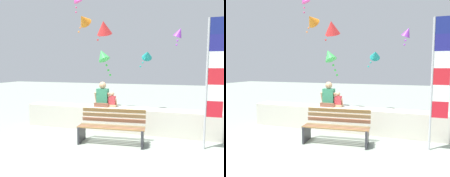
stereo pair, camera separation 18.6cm
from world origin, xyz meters
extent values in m
plane|color=gray|center=(0.00, 0.00, 0.00)|extent=(40.00, 40.00, 0.00)
cube|color=beige|center=(0.00, 1.26, 0.37)|extent=(6.22, 0.61, 0.75)
cube|color=olive|center=(0.20, -0.12, 0.45)|extent=(1.77, 0.23, 0.03)
cube|color=#915F44|center=(0.19, -0.01, 0.45)|extent=(1.77, 0.23, 0.03)
cube|color=brown|center=(0.18, 0.10, 0.45)|extent=(1.77, 0.23, 0.03)
cube|color=olive|center=(0.17, 0.21, 0.45)|extent=(1.77, 0.23, 0.03)
cube|color=#935C44|center=(0.16, 0.32, 0.57)|extent=(1.77, 0.21, 0.10)
cube|color=olive|center=(0.15, 0.34, 0.70)|extent=(1.77, 0.21, 0.10)
cube|color=olive|center=(0.15, 0.36, 0.83)|extent=(1.77, 0.21, 0.10)
cube|color=#2D2D33|center=(-0.64, -0.03, 0.23)|extent=(0.10, 0.53, 0.45)
cube|color=#2D2D33|center=(1.00, 0.12, 0.23)|extent=(0.10, 0.53, 0.45)
cube|color=brown|center=(-0.50, 1.30, 0.81)|extent=(0.47, 0.39, 0.13)
cube|color=#307D5A|center=(-0.50, 1.30, 1.10)|extent=(0.37, 0.24, 0.45)
cylinder|color=tan|center=(-0.73, 1.28, 1.05)|extent=(0.08, 0.18, 0.33)
cylinder|color=tan|center=(-0.28, 1.28, 1.05)|extent=(0.08, 0.18, 0.33)
sphere|color=tan|center=(-0.50, 1.30, 1.44)|extent=(0.23, 0.23, 0.23)
cube|color=tan|center=(-0.18, 1.30, 0.79)|extent=(0.29, 0.23, 0.08)
cube|color=#C93A41|center=(-0.18, 1.30, 0.96)|extent=(0.22, 0.14, 0.27)
cylinder|color=tan|center=(-0.32, 1.29, 0.93)|extent=(0.05, 0.11, 0.20)
cylinder|color=tan|center=(-0.04, 1.29, 0.93)|extent=(0.05, 0.11, 0.20)
sphere|color=tan|center=(-0.18, 1.30, 1.17)|extent=(0.14, 0.14, 0.14)
cylinder|color=#B7B7BC|center=(2.49, 0.37, 1.59)|extent=(0.05, 0.05, 3.18)
cube|color=red|center=(2.69, 0.37, 1.01)|extent=(0.36, 0.02, 0.39)
cube|color=white|center=(2.69, 0.37, 1.41)|extent=(0.36, 0.02, 0.39)
cube|color=red|center=(2.69, 0.37, 1.80)|extent=(0.36, 0.02, 0.39)
cube|color=white|center=(2.69, 0.37, 2.20)|extent=(0.36, 0.02, 0.39)
cube|color=navy|center=(2.69, 0.37, 2.59)|extent=(0.36, 0.02, 0.39)
cube|color=navy|center=(2.69, 0.37, 2.99)|extent=(0.36, 0.02, 0.39)
cone|color=teal|center=(0.47, 4.66, 2.60)|extent=(0.60, 0.69, 0.60)
sphere|color=#1CAA99|center=(0.37, 4.64, 2.42)|extent=(0.08, 0.08, 0.08)
sphere|color=#1CAA99|center=(0.27, 4.61, 2.24)|extent=(0.08, 0.08, 0.08)
sphere|color=#1CAA99|center=(0.18, 4.59, 2.06)|extent=(0.08, 0.08, 0.08)
sphere|color=#EA498B|center=(-2.55, 3.63, 4.86)|extent=(0.08, 0.08, 0.08)
sphere|color=#EA498B|center=(-2.60, 3.72, 4.68)|extent=(0.08, 0.08, 0.08)
sphere|color=#EA498B|center=(-2.66, 3.80, 4.50)|extent=(0.08, 0.08, 0.08)
cone|color=orange|center=(-2.47, 4.21, 4.25)|extent=(0.73, 0.82, 0.74)
sphere|color=orange|center=(-2.57, 4.23, 4.07)|extent=(0.08, 0.08, 0.08)
sphere|color=orange|center=(-2.67, 4.26, 3.89)|extent=(0.08, 0.08, 0.08)
sphere|color=orange|center=(-2.77, 4.28, 3.71)|extent=(0.08, 0.08, 0.08)
cone|color=purple|center=(1.83, 4.38, 3.48)|extent=(0.59, 0.51, 0.50)
sphere|color=#A540D0|center=(1.80, 4.28, 3.30)|extent=(0.08, 0.08, 0.08)
sphere|color=#A540D0|center=(1.77, 4.18, 3.12)|extent=(0.08, 0.08, 0.08)
sphere|color=#A540D0|center=(1.75, 4.09, 2.94)|extent=(0.08, 0.08, 0.08)
cone|color=red|center=(-1.45, 4.19, 3.82)|extent=(0.74, 0.92, 0.84)
sphere|color=red|center=(-1.55, 4.18, 3.64)|extent=(0.08, 0.08, 0.08)
sphere|color=red|center=(-1.65, 4.18, 3.46)|extent=(0.08, 0.08, 0.08)
sphere|color=red|center=(-1.75, 4.17, 3.28)|extent=(0.08, 0.08, 0.08)
cone|color=green|center=(-0.74, 2.00, 2.45)|extent=(0.67, 0.61, 0.53)
sphere|color=green|center=(-0.70, 2.09, 2.27)|extent=(0.08, 0.08, 0.08)
sphere|color=green|center=(-0.66, 2.18, 2.09)|extent=(0.08, 0.08, 0.08)
sphere|color=green|center=(-0.62, 2.27, 1.91)|extent=(0.08, 0.08, 0.08)
sphere|color=green|center=(-0.58, 2.37, 1.73)|extent=(0.08, 0.08, 0.08)
camera|label=1|loc=(1.81, -5.18, 2.02)|focal=34.09mm
camera|label=2|loc=(1.99, -5.12, 2.02)|focal=34.09mm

